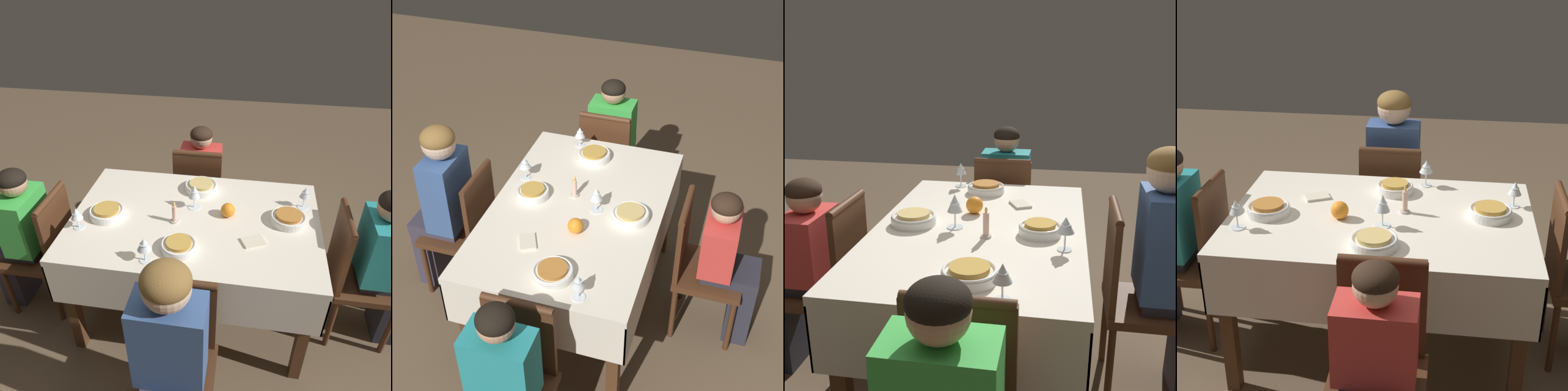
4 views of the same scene
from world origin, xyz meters
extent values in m
plane|color=brown|center=(0.00, 0.00, 0.00)|extent=(8.00, 8.00, 0.00)
cube|color=silver|center=(0.00, 0.00, 0.73)|extent=(1.41, 0.93, 0.04)
cube|color=silver|center=(0.00, 0.46, 0.58)|extent=(1.41, 0.01, 0.26)
cube|color=silver|center=(0.00, -0.46, 0.58)|extent=(1.41, 0.01, 0.26)
cube|color=silver|center=(0.70, 0.00, 0.58)|extent=(0.01, 0.93, 0.26)
cube|color=silver|center=(-0.70, 0.00, 0.58)|extent=(0.01, 0.93, 0.26)
cube|color=#4C2D19|center=(0.64, 0.40, 0.36)|extent=(0.06, 0.06, 0.71)
cube|color=#4C2D19|center=(-0.64, 0.40, 0.36)|extent=(0.06, 0.06, 0.71)
cube|color=#4C2D19|center=(0.64, -0.40, 0.36)|extent=(0.06, 0.06, 0.71)
cube|color=#472816|center=(0.02, -0.76, 0.41)|extent=(0.37, 0.37, 0.04)
cube|color=#472816|center=(0.02, -0.59, 0.64)|extent=(0.34, 0.03, 0.43)
cylinder|color=#472816|center=(0.02, -0.59, 0.86)|extent=(0.34, 0.04, 0.04)
cylinder|color=#472816|center=(0.18, -0.92, 0.20)|extent=(0.03, 0.03, 0.39)
cylinder|color=#472816|center=(-0.14, -0.60, 0.20)|extent=(0.03, 0.03, 0.39)
cylinder|color=#472816|center=(0.18, -0.60, 0.20)|extent=(0.03, 0.03, 0.39)
cube|color=#472816|center=(1.00, 0.00, 0.41)|extent=(0.37, 0.37, 0.04)
cube|color=#472816|center=(0.83, 0.00, 0.64)|extent=(0.03, 0.34, 0.43)
cylinder|color=#472816|center=(0.83, 0.00, 0.86)|extent=(0.04, 0.34, 0.04)
cylinder|color=#472816|center=(1.16, -0.17, 0.20)|extent=(0.03, 0.03, 0.39)
cylinder|color=#472816|center=(1.16, 0.16, 0.20)|extent=(0.03, 0.03, 0.39)
cylinder|color=#472816|center=(0.84, -0.17, 0.20)|extent=(0.03, 0.03, 0.39)
cylinder|color=#472816|center=(0.84, 0.16, 0.20)|extent=(0.03, 0.03, 0.39)
cube|color=#472816|center=(-0.83, -0.08, 0.64)|extent=(0.03, 0.34, 0.43)
cylinder|color=#472816|center=(-0.83, -0.08, 0.86)|extent=(0.04, 0.34, 0.04)
cube|color=#472816|center=(-0.08, 0.76, 0.41)|extent=(0.37, 0.37, 0.04)
cube|color=#472816|center=(-0.08, 0.59, 0.64)|extent=(0.34, 0.03, 0.43)
cylinder|color=#472816|center=(-0.08, 0.59, 0.86)|extent=(0.34, 0.04, 0.04)
cylinder|color=#472816|center=(0.08, 0.92, 0.20)|extent=(0.03, 0.03, 0.39)
cylinder|color=#472816|center=(0.08, 0.60, 0.20)|extent=(0.03, 0.03, 0.39)
cylinder|color=#472816|center=(-0.24, 0.60, 0.20)|extent=(0.03, 0.03, 0.39)
cube|color=#383342|center=(0.02, -0.87, 0.46)|extent=(0.24, 0.31, 0.06)
cube|color=#38568E|center=(0.02, -0.79, 0.72)|extent=(0.30, 0.18, 0.46)
sphere|color=beige|center=(0.02, -0.79, 1.04)|extent=(0.19, 0.19, 0.19)
ellipsoid|color=brown|center=(0.02, -0.79, 1.07)|extent=(0.19, 0.19, 0.13)
cube|color=#282833|center=(1.20, 0.00, 0.22)|extent=(0.14, 0.22, 0.43)
cube|color=#282833|center=(1.11, 0.00, 0.46)|extent=(0.31, 0.24, 0.06)
cube|color=teal|center=(1.03, 0.00, 0.68)|extent=(0.18, 0.30, 0.38)
sphere|color=tan|center=(1.03, 0.00, 0.95)|extent=(0.16, 0.16, 0.16)
ellipsoid|color=black|center=(1.03, 0.00, 0.98)|extent=(0.16, 0.16, 0.11)
sphere|color=tan|center=(-1.03, -0.08, 0.94)|extent=(0.16, 0.16, 0.16)
ellipsoid|color=black|center=(-1.03, -0.08, 0.97)|extent=(0.16, 0.16, 0.11)
cube|color=#282833|center=(-0.08, 0.96, 0.22)|extent=(0.23, 0.14, 0.43)
cube|color=#282833|center=(-0.08, 0.87, 0.46)|extent=(0.24, 0.31, 0.06)
cube|color=red|center=(-0.08, 0.79, 0.65)|extent=(0.30, 0.18, 0.31)
sphere|color=#D6A884|center=(-0.08, 0.79, 0.88)|extent=(0.16, 0.16, 0.16)
ellipsoid|color=black|center=(-0.08, 0.79, 0.91)|extent=(0.16, 0.16, 0.11)
cylinder|color=white|center=(-0.04, -0.27, 0.77)|extent=(0.18, 0.18, 0.04)
torus|color=white|center=(-0.04, -0.27, 0.79)|extent=(0.18, 0.18, 0.01)
cylinder|color=gold|center=(-0.04, -0.27, 0.80)|extent=(0.13, 0.13, 0.02)
cylinder|color=white|center=(-0.19, -0.38, 0.75)|extent=(0.06, 0.06, 0.00)
cylinder|color=white|center=(-0.19, -0.38, 0.79)|extent=(0.01, 0.01, 0.07)
cone|color=white|center=(-0.19, -0.38, 0.86)|extent=(0.07, 0.07, 0.07)
cylinder|color=white|center=(-0.19, -0.38, 0.85)|extent=(0.04, 0.04, 0.03)
cylinder|color=white|center=(0.52, 0.05, 0.77)|extent=(0.20, 0.20, 0.04)
torus|color=white|center=(0.52, 0.05, 0.79)|extent=(0.20, 0.20, 0.01)
cylinder|color=#B2702D|center=(0.52, 0.05, 0.80)|extent=(0.14, 0.14, 0.02)
cylinder|color=white|center=(0.62, 0.21, 0.75)|extent=(0.07, 0.07, 0.00)
cylinder|color=white|center=(0.62, 0.21, 0.79)|extent=(0.01, 0.01, 0.07)
cone|color=white|center=(0.62, 0.21, 0.86)|extent=(0.06, 0.06, 0.06)
cylinder|color=white|center=(0.62, 0.21, 0.84)|extent=(0.04, 0.04, 0.03)
cylinder|color=white|center=(-0.50, -0.05, 0.77)|extent=(0.20, 0.20, 0.04)
torus|color=white|center=(-0.50, -0.05, 0.79)|extent=(0.20, 0.20, 0.01)
cylinder|color=gold|center=(-0.50, -0.05, 0.80)|extent=(0.14, 0.14, 0.02)
cylinder|color=white|center=(-0.62, -0.18, 0.75)|extent=(0.06, 0.06, 0.00)
cylinder|color=white|center=(-0.62, -0.18, 0.79)|extent=(0.01, 0.01, 0.06)
cone|color=white|center=(-0.62, -0.18, 0.85)|extent=(0.06, 0.06, 0.06)
cylinder|color=white|center=(-0.62, -0.18, 0.84)|extent=(0.04, 0.04, 0.03)
cylinder|color=white|center=(-0.01, 0.30, 0.77)|extent=(0.20, 0.20, 0.04)
torus|color=white|center=(-0.01, 0.30, 0.79)|extent=(0.20, 0.20, 0.01)
cylinder|color=tan|center=(-0.01, 0.30, 0.80)|extent=(0.15, 0.15, 0.02)
cylinder|color=white|center=(-0.02, 0.11, 0.75)|extent=(0.07, 0.07, 0.00)
cylinder|color=white|center=(-0.02, 0.11, 0.79)|extent=(0.01, 0.01, 0.07)
cone|color=white|center=(-0.02, 0.11, 0.87)|extent=(0.07, 0.07, 0.08)
cylinder|color=white|center=(-0.02, 0.11, 0.85)|extent=(0.04, 0.04, 0.04)
cylinder|color=beige|center=(-0.11, -0.05, 0.76)|extent=(0.05, 0.05, 0.01)
cylinder|color=beige|center=(-0.11, -0.05, 0.81)|extent=(0.03, 0.03, 0.10)
ellipsoid|color=#F9C64C|center=(-0.11, -0.05, 0.87)|extent=(0.01, 0.01, 0.03)
sphere|color=orange|center=(0.18, 0.06, 0.79)|extent=(0.08, 0.08, 0.08)
cube|color=beige|center=(0.34, -0.15, 0.76)|extent=(0.14, 0.12, 0.01)
camera|label=1|loc=(0.28, -1.71, 2.09)|focal=35.00mm
camera|label=2|loc=(2.43, 0.82, 2.80)|focal=55.00mm
camera|label=3|loc=(-2.01, -0.34, 1.55)|focal=45.00mm
camera|label=4|loc=(-0.30, 2.49, 1.99)|focal=55.00mm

